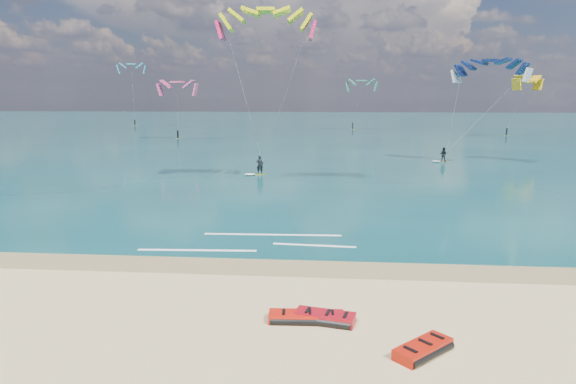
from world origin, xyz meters
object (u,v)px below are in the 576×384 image
object	(u,v)px
packed_kite_left	(306,321)
kitesurfer_far	(470,102)
packed_kite_mid	(325,322)
kitesurfer_main	(263,89)
packed_kite_right	(423,354)

from	to	relation	value
packed_kite_left	kitesurfer_far	xyz separation A→B (m)	(15.33, 40.93, 6.65)
packed_kite_mid	kitesurfer_main	size ratio (longest dim) A/B	0.14
packed_kite_mid	packed_kite_left	bearing A→B (deg)	-167.02
kitesurfer_main	kitesurfer_far	distance (m)	24.46
kitesurfer_main	kitesurfer_far	bearing A→B (deg)	-11.14
packed_kite_mid	packed_kite_right	world-z (taller)	same
packed_kite_left	packed_kite_mid	distance (m)	0.62
packed_kite_left	kitesurfer_main	size ratio (longest dim) A/B	0.18
packed_kite_mid	packed_kite_right	bearing A→B (deg)	-20.90
packed_kite_right	kitesurfer_far	distance (m)	44.93
kitesurfer_far	packed_kite_mid	bearing A→B (deg)	-112.38
packed_kite_left	kitesurfer_far	distance (m)	44.21
packed_kite_right	packed_kite_left	bearing A→B (deg)	107.16
packed_kite_left	packed_kite_right	size ratio (longest dim) A/B	1.23
packed_kite_right	kitesurfer_main	bearing A→B (deg)	61.95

